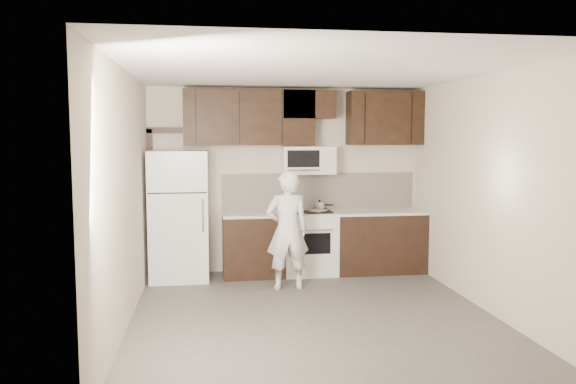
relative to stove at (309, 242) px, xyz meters
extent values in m
plane|color=#4B4947|center=(-0.30, -1.94, -0.46)|extent=(4.50, 4.50, 0.00)
plane|color=beige|center=(-0.30, 0.31, 0.89)|extent=(4.00, 0.00, 4.00)
plane|color=white|center=(-0.30, -1.94, 2.24)|extent=(4.50, 4.50, 0.00)
cube|color=black|center=(-0.81, 0.00, -0.03)|extent=(0.87, 0.62, 0.87)
cube|color=black|center=(1.04, 0.00, -0.03)|extent=(1.32, 0.62, 0.87)
cube|color=silver|center=(-0.81, 0.00, 0.43)|extent=(0.87, 0.64, 0.04)
cube|color=silver|center=(1.04, 0.00, 0.43)|extent=(1.32, 0.64, 0.04)
cube|color=silver|center=(0.00, 0.00, -0.02)|extent=(0.76, 0.62, 0.89)
cube|color=silver|center=(0.00, 0.00, 0.44)|extent=(0.76, 0.62, 0.02)
cube|color=black|center=(0.00, -0.30, 0.04)|extent=(0.50, 0.01, 0.30)
cylinder|color=silver|center=(0.00, -0.34, 0.24)|extent=(0.55, 0.02, 0.02)
cylinder|color=black|center=(-0.18, -0.15, 0.46)|extent=(0.20, 0.20, 0.03)
cylinder|color=black|center=(0.18, -0.15, 0.46)|extent=(0.20, 0.20, 0.03)
cylinder|color=black|center=(-0.18, 0.15, 0.46)|extent=(0.20, 0.20, 0.03)
cylinder|color=black|center=(0.18, 0.15, 0.46)|extent=(0.20, 0.20, 0.03)
cube|color=silver|center=(0.20, 0.30, 0.72)|extent=(2.90, 0.02, 0.54)
cube|color=black|center=(-0.85, 0.14, 1.80)|extent=(1.85, 0.35, 0.78)
cube|color=black|center=(1.15, 0.14, 1.80)|extent=(1.10, 0.35, 0.78)
cube|color=black|center=(0.00, 0.14, 1.99)|extent=(0.76, 0.35, 0.40)
cube|color=silver|center=(0.00, 0.12, 1.19)|extent=(0.76, 0.38, 0.40)
cube|color=black|center=(-0.10, -0.07, 1.22)|extent=(0.46, 0.01, 0.24)
cube|color=silver|center=(0.26, -0.07, 1.22)|extent=(0.18, 0.01, 0.24)
cylinder|color=silver|center=(-0.10, -0.10, 1.06)|extent=(0.46, 0.02, 0.02)
cube|color=silver|center=(-1.85, -0.05, 0.44)|extent=(0.80, 0.72, 1.80)
cube|color=black|center=(-1.85, -0.41, 0.79)|extent=(0.77, 0.01, 0.02)
cylinder|color=silver|center=(-1.52, -0.44, 0.49)|extent=(0.03, 0.03, 0.45)
cube|color=black|center=(-2.26, 0.27, 0.59)|extent=(0.08, 0.08, 2.10)
cube|color=black|center=(-2.05, 0.27, 1.62)|extent=(0.50, 0.08, 0.08)
cylinder|color=silver|center=(0.18, 0.15, 0.51)|extent=(0.16, 0.16, 0.12)
sphere|color=black|center=(0.18, 0.15, 0.59)|extent=(0.03, 0.03, 0.03)
cylinder|color=black|center=(0.30, 0.13, 0.53)|extent=(0.15, 0.05, 0.02)
cube|color=black|center=(0.12, -0.10, 0.46)|extent=(0.38, 0.29, 0.02)
cylinder|color=tan|center=(0.12, -0.10, 0.48)|extent=(0.26, 0.26, 0.02)
imported|color=white|center=(-0.43, -0.76, 0.32)|extent=(0.59, 0.40, 1.56)
camera|label=1|loc=(-1.44, -7.91, 1.54)|focal=35.00mm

